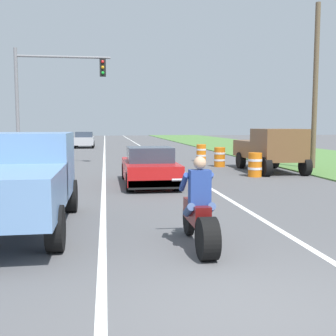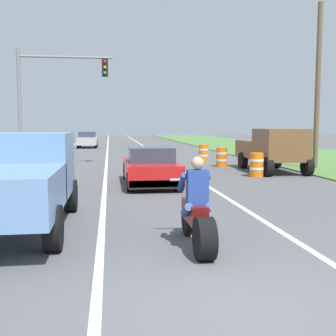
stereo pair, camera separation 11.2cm
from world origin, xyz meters
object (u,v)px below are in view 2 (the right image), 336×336
pickup_truck_right_shoulder_brown (272,148)px  construction_barrel_mid (222,157)px  construction_barrel_far (204,153)px  pickup_truck_left_lane_light_blue (19,177)px  motorcycle_with_rider (197,216)px  sports_car_red (150,167)px  distant_car_far_ahead (88,139)px  construction_barrel_nearest (257,165)px  traffic_light_mast_near (49,88)px

pickup_truck_right_shoulder_brown → construction_barrel_mid: bearing=124.2°
construction_barrel_far → pickup_truck_left_lane_light_blue: bearing=-115.5°
motorcycle_with_rider → pickup_truck_right_shoulder_brown: bearing=62.6°
sports_car_red → construction_barrel_far: (4.04, 9.25, -0.13)m
pickup_truck_right_shoulder_brown → distant_car_far_ahead: bearing=113.4°
construction_barrel_nearest → construction_barrel_far: (-0.55, 7.57, 0.00)m
sports_car_red → construction_barrel_nearest: sports_car_red is taller
sports_car_red → construction_barrel_far: bearing=66.4°
pickup_truck_left_lane_light_blue → pickup_truck_right_shoulder_brown: (9.26, 9.61, 0.00)m
pickup_truck_left_lane_light_blue → pickup_truck_right_shoulder_brown: size_ratio=1.00×
pickup_truck_left_lane_light_blue → distant_car_far_ahead: size_ratio=1.20×
sports_car_red → construction_barrel_nearest: 4.89m
pickup_truck_left_lane_light_blue → distant_car_far_ahead: bearing=90.4°
motorcycle_with_rider → construction_barrel_nearest: bearing=64.8°
sports_car_red → distant_car_far_ahead: 25.58m
sports_car_red → pickup_truck_right_shoulder_brown: pickup_truck_right_shoulder_brown is taller
pickup_truck_right_shoulder_brown → distant_car_far_ahead: size_ratio=1.20×
traffic_light_mast_near → construction_barrel_nearest: size_ratio=6.00×
traffic_light_mast_near → construction_barrel_mid: bearing=-9.6°
traffic_light_mast_near → construction_barrel_mid: (8.72, -1.47, -3.51)m
sports_car_red → pickup_truck_left_lane_light_blue: bearing=-118.1°
pickup_truck_right_shoulder_brown → construction_barrel_far: pickup_truck_right_shoulder_brown is taller
pickup_truck_left_lane_light_blue → distant_car_far_ahead: pickup_truck_left_lane_light_blue is taller
construction_barrel_far → construction_barrel_nearest: bearing=-85.9°
motorcycle_with_rider → pickup_truck_right_shoulder_brown: (5.93, 11.44, 0.51)m
pickup_truck_left_lane_light_blue → pickup_truck_right_shoulder_brown: bearing=46.1°
pickup_truck_right_shoulder_brown → distant_car_far_ahead: 23.85m
pickup_truck_right_shoulder_brown → construction_barrel_nearest: (-1.38, -1.77, -0.60)m
construction_barrel_nearest → distant_car_far_ahead: (-8.09, 23.65, 0.27)m
motorcycle_with_rider → distant_car_far_ahead: size_ratio=0.55×
pickup_truck_left_lane_light_blue → construction_barrel_far: size_ratio=4.80×
pickup_truck_left_lane_light_blue → construction_barrel_nearest: bearing=44.9°
motorcycle_with_rider → construction_barrel_far: 17.70m
construction_barrel_nearest → motorcycle_with_rider: bearing=-115.2°
construction_barrel_nearest → construction_barrel_far: bearing=94.1°
construction_barrel_mid → distant_car_far_ahead: bearing=111.8°
motorcycle_with_rider → sports_car_red: size_ratio=0.51×
traffic_light_mast_near → distant_car_far_ahead: size_ratio=1.50×
construction_barrel_far → motorcycle_with_rider: bearing=-103.1°
pickup_truck_left_lane_light_blue → traffic_light_mast_near: traffic_light_mast_near is taller
pickup_truck_right_shoulder_brown → traffic_light_mast_near: bearing=159.1°
traffic_light_mast_near → distant_car_far_ahead: traffic_light_mast_near is taller
pickup_truck_left_lane_light_blue → construction_barrel_far: 17.08m
traffic_light_mast_near → construction_barrel_nearest: traffic_light_mast_near is taller
construction_barrel_far → sports_car_red: bearing=-113.6°
traffic_light_mast_near → construction_barrel_far: size_ratio=6.00×
pickup_truck_left_lane_light_blue → distant_car_far_ahead: 31.50m
motorcycle_with_rider → pickup_truck_left_lane_light_blue: bearing=151.2°
pickup_truck_right_shoulder_brown → construction_barrel_far: 6.14m
construction_barrel_nearest → construction_barrel_mid: size_ratio=1.00×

